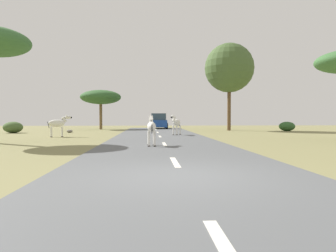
{
  "coord_description": "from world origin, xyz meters",
  "views": [
    {
      "loc": [
        -0.61,
        -6.68,
        1.29
      ],
      "look_at": [
        0.62,
        13.43,
        0.76
      ],
      "focal_mm": 33.42,
      "sensor_mm": 36.0,
      "label": 1
    }
  ],
  "objects_px": {
    "zebra_1": "(58,124)",
    "rock_4": "(70,131)",
    "tree_0": "(101,97)",
    "bush_2": "(13,127)",
    "zebra_2": "(151,127)",
    "car_0": "(158,122)",
    "tree_1": "(229,68)",
    "zebra_0": "(176,123)",
    "bush_1": "(287,126)"
  },
  "relations": [
    {
      "from": "zebra_0",
      "to": "car_0",
      "type": "relative_size",
      "value": 0.34
    },
    {
      "from": "zebra_1",
      "to": "rock_4",
      "type": "bearing_deg",
      "value": 164.35
    },
    {
      "from": "bush_1",
      "to": "rock_4",
      "type": "xyz_separation_m",
      "value": [
        -20.24,
        -2.06,
        -0.32
      ]
    },
    {
      "from": "tree_0",
      "to": "bush_1",
      "type": "distance_m",
      "value": 19.79
    },
    {
      "from": "car_0",
      "to": "bush_1",
      "type": "height_order",
      "value": "car_0"
    },
    {
      "from": "tree_0",
      "to": "bush_2",
      "type": "height_order",
      "value": "tree_0"
    },
    {
      "from": "zebra_1",
      "to": "rock_4",
      "type": "xyz_separation_m",
      "value": [
        -0.75,
        6.05,
        -0.77
      ]
    },
    {
      "from": "zebra_1",
      "to": "rock_4",
      "type": "distance_m",
      "value": 6.14
    },
    {
      "from": "tree_1",
      "to": "bush_2",
      "type": "distance_m",
      "value": 20.93
    },
    {
      "from": "rock_4",
      "to": "tree_1",
      "type": "bearing_deg",
      "value": 14.56
    },
    {
      "from": "zebra_1",
      "to": "zebra_2",
      "type": "xyz_separation_m",
      "value": [
        6.22,
        -7.52,
        -0.02
      ]
    },
    {
      "from": "zebra_2",
      "to": "rock_4",
      "type": "bearing_deg",
      "value": 115.27
    },
    {
      "from": "tree_1",
      "to": "bush_2",
      "type": "relative_size",
      "value": 5.51
    },
    {
      "from": "zebra_0",
      "to": "tree_1",
      "type": "relative_size",
      "value": 0.17
    },
    {
      "from": "zebra_2",
      "to": "bush_2",
      "type": "bearing_deg",
      "value": 129.15
    },
    {
      "from": "car_0",
      "to": "bush_2",
      "type": "bearing_deg",
      "value": -145.26
    },
    {
      "from": "tree_1",
      "to": "bush_1",
      "type": "distance_m",
      "value": 8.08
    },
    {
      "from": "zebra_1",
      "to": "bush_2",
      "type": "distance_m",
      "value": 7.98
    },
    {
      "from": "tree_1",
      "to": "bush_2",
      "type": "xyz_separation_m",
      "value": [
        -19.67,
        -4.1,
        -5.85
      ]
    },
    {
      "from": "tree_0",
      "to": "rock_4",
      "type": "distance_m",
      "value": 8.54
    },
    {
      "from": "bush_1",
      "to": "zebra_0",
      "type": "bearing_deg",
      "value": -148.55
    },
    {
      "from": "zebra_0",
      "to": "bush_1",
      "type": "distance_m",
      "value": 13.37
    },
    {
      "from": "tree_0",
      "to": "zebra_2",
      "type": "bearing_deg",
      "value": -75.58
    },
    {
      "from": "zebra_0",
      "to": "zebra_2",
      "type": "bearing_deg",
      "value": 106.25
    },
    {
      "from": "tree_1",
      "to": "rock_4",
      "type": "relative_size",
      "value": 17.02
    },
    {
      "from": "zebra_0",
      "to": "bush_2",
      "type": "bearing_deg",
      "value": 9.22
    },
    {
      "from": "car_0",
      "to": "zebra_2",
      "type": "bearing_deg",
      "value": -93.2
    },
    {
      "from": "zebra_1",
      "to": "tree_1",
      "type": "bearing_deg",
      "value": 102.21
    },
    {
      "from": "zebra_1",
      "to": "bush_2",
      "type": "height_order",
      "value": "zebra_1"
    },
    {
      "from": "tree_0",
      "to": "tree_1",
      "type": "distance_m",
      "value": 14.28
    },
    {
      "from": "car_0",
      "to": "tree_1",
      "type": "xyz_separation_m",
      "value": [
        7.05,
        -4.88,
        5.48
      ]
    },
    {
      "from": "bush_1",
      "to": "rock_4",
      "type": "relative_size",
      "value": 2.93
    },
    {
      "from": "zebra_1",
      "to": "bush_2",
      "type": "xyz_separation_m",
      "value": [
        -5.42,
        5.84,
        -0.42
      ]
    },
    {
      "from": "tree_1",
      "to": "zebra_0",
      "type": "bearing_deg",
      "value": -125.0
    },
    {
      "from": "tree_1",
      "to": "rock_4",
      "type": "distance_m",
      "value": 16.69
    },
    {
      "from": "tree_0",
      "to": "bush_1",
      "type": "relative_size",
      "value": 2.94
    },
    {
      "from": "tree_1",
      "to": "zebra_1",
      "type": "bearing_deg",
      "value": -145.08
    },
    {
      "from": "zebra_1",
      "to": "tree_0",
      "type": "xyz_separation_m",
      "value": [
        0.76,
        13.72,
        2.66
      ]
    },
    {
      "from": "zebra_2",
      "to": "bush_2",
      "type": "relative_size",
      "value": 0.92
    },
    {
      "from": "zebra_1",
      "to": "zebra_2",
      "type": "bearing_deg",
      "value": 16.91
    },
    {
      "from": "car_0",
      "to": "bush_2",
      "type": "xyz_separation_m",
      "value": [
        -12.62,
        -8.98,
        -0.37
      ]
    },
    {
      "from": "zebra_2",
      "to": "car_0",
      "type": "height_order",
      "value": "car_0"
    },
    {
      "from": "bush_1",
      "to": "zebra_2",
      "type": "bearing_deg",
      "value": -130.32
    },
    {
      "from": "bush_1",
      "to": "car_0",
      "type": "bearing_deg",
      "value": 151.38
    },
    {
      "from": "zebra_0",
      "to": "bush_1",
      "type": "xyz_separation_m",
      "value": [
        11.4,
        6.97,
        -0.47
      ]
    },
    {
      "from": "tree_0",
      "to": "car_0",
      "type": "bearing_deg",
      "value": 9.7
    },
    {
      "from": "zebra_0",
      "to": "zebra_1",
      "type": "height_order",
      "value": "zebra_0"
    },
    {
      "from": "tree_1",
      "to": "bush_2",
      "type": "height_order",
      "value": "tree_1"
    },
    {
      "from": "zebra_2",
      "to": "rock_4",
      "type": "xyz_separation_m",
      "value": [
        -6.97,
        13.57,
        -0.75
      ]
    },
    {
      "from": "tree_0",
      "to": "bush_2",
      "type": "bearing_deg",
      "value": -128.12
    }
  ]
}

